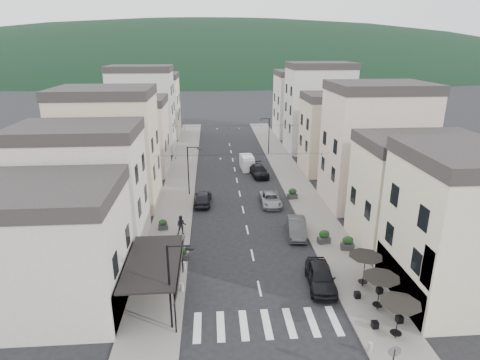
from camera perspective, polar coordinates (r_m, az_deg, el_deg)
The scene contains 30 objects.
ground at distance 26.25m, azimuth 4.47°, elevation -22.46°, with size 700.00×700.00×0.00m, color black.
sidewalk_left at distance 54.43m, azimuth -8.41°, elevation 0.16°, with size 4.00×76.00×0.12m, color slate.
sidewalk_right at distance 55.35m, azimuth 7.26°, elevation 0.53°, with size 4.00×76.00×0.12m, color slate.
hill_backdrop at distance 319.95m, azimuth -3.79°, elevation 15.69°, with size 640.00×360.00×70.00m, color black.
boutique_building at distance 30.38m, azimuth -27.71°, elevation -9.48°, with size 12.00×8.00×8.00m, color #B3AEA4.
bistro_building at distance 31.94m, azimuth 30.40°, elevation -6.58°, with size 10.00×8.00×10.00m, color beige.
boutique_awning at distance 28.55m, azimuth -11.77°, elevation -11.41°, with size 3.77×7.50×3.28m.
buildings_row_left at distance 59.35m, azimuth -15.13°, elevation 7.33°, with size 10.20×54.16×14.00m.
buildings_row_right at distance 59.85m, azimuth 13.30°, elevation 7.76°, with size 10.20×54.16×14.50m.
cafe_terrace at distance 29.00m, azimuth 19.38°, elevation -13.38°, with size 2.50×8.10×2.53m.
streetlamp_left_near at distance 25.53m, azimuth -9.42°, elevation -13.65°, with size 1.70×0.56×6.00m.
streetlamp_left_far at distance 47.52m, azimuth -7.07°, elevation 2.05°, with size 1.70×0.56×6.00m.
streetlamp_right_far at distance 65.55m, azimuth 3.91°, elevation 6.81°, with size 1.70×0.56×6.00m.
traffic_sign at distance 23.97m, azimuth 21.00°, elevation -22.55°, with size 0.70×0.07×2.70m.
bollards at distance 30.32m, azimuth 2.91°, elevation -15.03°, with size 11.66×10.26×0.60m.
bunting_near at distance 43.20m, azimuth 0.35°, elevation 3.19°, with size 19.00×0.28×0.62m.
bunting_far at distance 58.73m, azimuth -0.91°, elevation 7.39°, with size 19.00×0.28×0.62m.
parked_car_a at distance 31.35m, azimuth 11.41°, elevation -13.29°, with size 1.94×4.82×1.64m, color black.
parked_car_b at distance 38.63m, azimuth 8.09°, elevation -6.69°, with size 1.65×4.74×1.56m, color #37373A.
parked_car_c at distance 45.36m, azimuth 4.37°, elevation -2.75°, with size 2.18×4.73×1.31m, color gray.
parked_car_d at distance 55.09m, azimuth 2.69°, elevation 1.32°, with size 2.08×5.12×1.49m, color black.
parked_car_e at distance 45.55m, azimuth -5.31°, elevation -2.52°, with size 1.84×4.56×1.56m, color black.
delivery_van at distance 58.20m, azimuth 0.99°, elevation 2.56°, with size 1.93×4.33×2.03m.
pedestrian_a at distance 35.11m, azimuth -8.61°, elevation -9.05°, with size 0.65×0.42×1.78m, color black.
pedestrian_b at distance 38.39m, azimuth -8.34°, elevation -6.39°, with size 0.93×0.72×1.91m, color black.
planter_la at distance 34.36m, azimuth -8.28°, elevation -10.29°, with size 1.12×0.72×1.17m.
planter_lb at distance 39.88m, azimuth -10.90°, elevation -6.24°, with size 1.00×0.64×1.05m.
planter_ra at distance 37.40m, azimuth 11.87°, elevation -7.91°, with size 1.22×0.82×1.25m.
planter_rb at distance 36.77m, azimuth 15.06°, elevation -8.65°, with size 1.21×0.79×1.27m.
planter_rc at distance 47.13m, azimuth 7.47°, elevation -1.92°, with size 1.23×0.88×1.25m.
Camera 1 is at (-3.34, -19.46, 17.30)m, focal length 30.00 mm.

